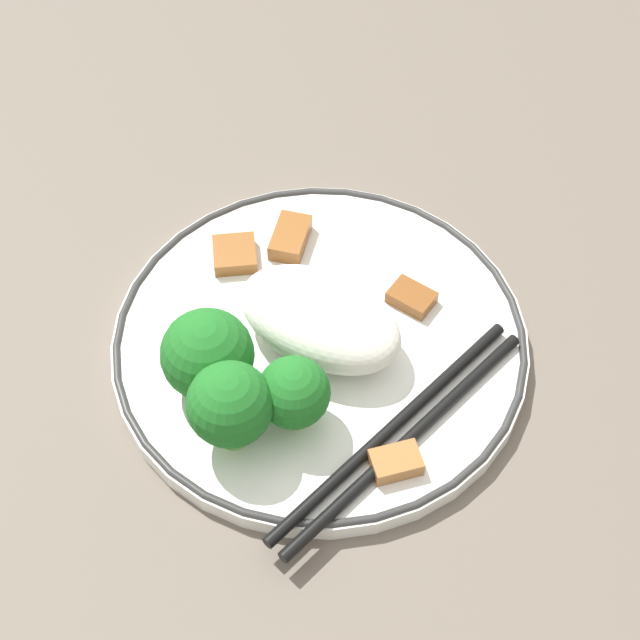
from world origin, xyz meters
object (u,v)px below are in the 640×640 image
(broccoli_back_right, at_px, (294,393))
(chopsticks, at_px, (399,435))
(broccoli_back_left, at_px, (207,355))
(broccoli_back_center, at_px, (230,406))
(plate, at_px, (320,343))

(broccoli_back_right, distance_m, chopsticks, 0.07)
(broccoli_back_left, bearing_deg, broccoli_back_center, 143.46)
(broccoli_back_right, bearing_deg, plate, -73.41)
(plate, distance_m, broccoli_back_right, 0.07)
(plate, distance_m, broccoli_back_center, 0.10)
(broccoli_back_left, distance_m, broccoli_back_right, 0.06)
(broccoli_back_center, xyz_separation_m, broccoli_back_right, (-0.02, -0.03, -0.01))
(plate, xyz_separation_m, chopsticks, (-0.08, 0.04, 0.01))
(plate, bearing_deg, broccoli_back_right, 106.59)
(plate, relative_size, broccoli_back_center, 4.32)
(plate, bearing_deg, broccoli_back_left, 57.93)
(broccoli_back_right, bearing_deg, broccoli_back_center, 49.36)
(broccoli_back_left, height_order, broccoli_back_right, broccoli_back_left)
(broccoli_back_right, height_order, chopsticks, broccoli_back_right)
(broccoli_back_left, relative_size, broccoli_back_right, 1.15)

